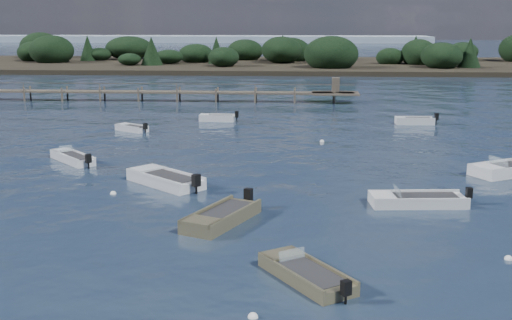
# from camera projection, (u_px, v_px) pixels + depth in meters

# --- Properties ---
(ground) EXTENTS (400.00, 400.00, 0.00)m
(ground) POSITION_uv_depth(u_px,v_px,m) (298.00, 90.00, 81.57)
(ground) COLOR #162233
(ground) RESTS_ON ground
(dinghy_mid_white_b) EXTENTS (5.40, 4.19, 1.37)m
(dinghy_mid_white_b) POSITION_uv_depth(u_px,v_px,m) (511.00, 171.00, 37.64)
(dinghy_mid_white_b) COLOR silver
(dinghy_mid_white_b) RESTS_ON ground
(dinghy_mid_white_a) EXTENTS (5.00, 2.11, 1.16)m
(dinghy_mid_white_a) POSITION_uv_depth(u_px,v_px,m) (417.00, 202.00, 31.32)
(dinghy_mid_white_a) COLOR silver
(dinghy_mid_white_a) RESTS_ON ground
(dinghy_extra_a) EXTENTS (3.34, 4.91, 1.25)m
(dinghy_extra_a) POSITION_uv_depth(u_px,v_px,m) (222.00, 219.00, 28.59)
(dinghy_extra_a) COLOR brown
(dinghy_extra_a) RESTS_ON ground
(tender_far_grey_b) EXTENTS (3.64, 1.37, 1.25)m
(tender_far_grey_b) POSITION_uv_depth(u_px,v_px,m) (415.00, 122.00, 55.31)
(tender_far_grey_b) COLOR silver
(tender_far_grey_b) RESTS_ON ground
(dinghy_extra_b) EXTENTS (3.77, 3.88, 1.16)m
(dinghy_extra_b) POSITION_uv_depth(u_px,v_px,m) (73.00, 159.00, 40.78)
(dinghy_extra_b) COLOR silver
(dinghy_extra_b) RESTS_ON ground
(dinghy_mid_grey) EXTENTS (4.82, 4.57, 1.32)m
(dinghy_mid_grey) POSITION_uv_depth(u_px,v_px,m) (165.00, 181.00, 35.16)
(dinghy_mid_grey) COLOR silver
(dinghy_mid_grey) RESTS_ON ground
(tender_far_white) EXTENTS (3.49, 1.39, 1.19)m
(tender_far_white) POSITION_uv_depth(u_px,v_px,m) (217.00, 119.00, 56.98)
(tender_far_white) COLOR silver
(tender_far_white) RESTS_ON ground
(tender_far_grey) EXTENTS (3.01, 2.50, 1.01)m
(tender_far_grey) POSITION_uv_depth(u_px,v_px,m) (132.00, 129.00, 51.94)
(tender_far_grey) COLOR silver
(tender_far_grey) RESTS_ON ground
(dinghy_near_olive) EXTENTS (3.50, 4.19, 1.06)m
(dinghy_near_olive) POSITION_uv_depth(u_px,v_px,m) (306.00, 276.00, 22.33)
(dinghy_near_olive) COLOR brown
(dinghy_near_olive) RESTS_ON ground
(buoy_a) EXTENTS (0.32, 0.32, 0.32)m
(buoy_a) POSITION_uv_depth(u_px,v_px,m) (253.00, 317.00, 19.55)
(buoy_a) COLOR white
(buoy_a) RESTS_ON ground
(buoy_b) EXTENTS (0.32, 0.32, 0.32)m
(buoy_b) POSITION_uv_depth(u_px,v_px,m) (508.00, 259.00, 24.26)
(buoy_b) COLOR white
(buoy_b) RESTS_ON ground
(buoy_c) EXTENTS (0.32, 0.32, 0.32)m
(buoy_c) POSITION_uv_depth(u_px,v_px,m) (113.00, 194.00, 33.32)
(buoy_c) COLOR white
(buoy_c) RESTS_ON ground
(buoy_e) EXTENTS (0.32, 0.32, 0.32)m
(buoy_e) POSITION_uv_depth(u_px,v_px,m) (322.00, 142.00, 47.43)
(buoy_e) COLOR white
(buoy_e) RESTS_ON ground
(jetty) EXTENTS (64.50, 3.20, 3.40)m
(jetty) POSITION_uv_depth(u_px,v_px,m) (102.00, 92.00, 71.01)
(jetty) COLOR brown
(jetty) RESTS_ON ground
(far_headland) EXTENTS (190.00, 40.00, 5.80)m
(far_headland) POSITION_uv_depth(u_px,v_px,m) (433.00, 57.00, 118.58)
(far_headland) COLOR black
(far_headland) RESTS_ON ground
(distant_haze) EXTENTS (280.00, 20.00, 2.40)m
(distant_haze) POSITION_uv_depth(u_px,v_px,m) (70.00, 42.00, 252.81)
(distant_haze) COLOR #8898A9
(distant_haze) RESTS_ON ground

